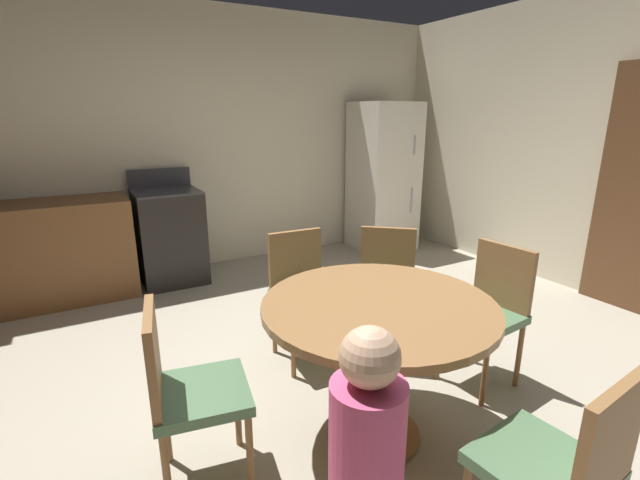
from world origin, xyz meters
The scene contains 12 objects.
ground_plane centered at (0.00, 0.00, 0.00)m, with size 14.00×14.00×0.00m, color #A89E89.
wall_back centered at (0.00, 2.83, 1.35)m, with size 5.92×0.12×2.70m, color beige.
wall_right centered at (2.86, 0.17, 1.35)m, with size 0.12×5.33×2.70m, color beige.
kitchen_counter centered at (-1.76, 2.43, 0.45)m, with size 1.79×0.60×0.90m, color brown.
oven_range centered at (-0.52, 2.44, 0.47)m, with size 0.60×0.60×1.10m.
refrigerator centered at (2.04, 2.38, 0.88)m, with size 0.68×0.68×1.76m.
dining_table centered at (-0.07, -0.39, 0.60)m, with size 1.13×1.13×0.76m.
chair_north centered at (-0.02, 0.52, 0.50)m, with size 0.42×0.42×0.87m.
chair_northeast centered at (0.52, 0.31, 0.50)m, with size 0.56×0.56×0.87m.
chair_east centered at (0.84, -0.30, 0.50)m, with size 0.44×0.44×0.87m.
chair_south centered at (0.03, -1.30, 0.50)m, with size 0.44×0.44×0.87m.
chair_west centered at (-0.97, -0.23, 0.50)m, with size 0.46×0.46×0.87m.
Camera 1 is at (-1.27, -1.96, 1.63)m, focal length 24.77 mm.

